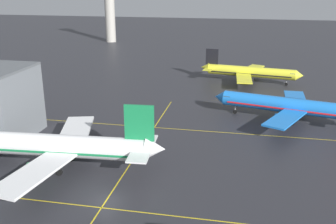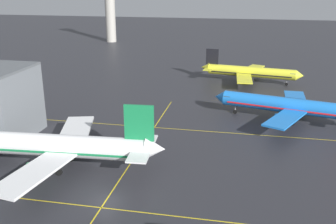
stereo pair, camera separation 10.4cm
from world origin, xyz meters
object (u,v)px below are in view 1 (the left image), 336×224
airliner_front_gate (55,146)px  airliner_second_row (289,106)px  control_tower (109,2)px  airliner_third_row (249,72)px

airliner_front_gate → airliner_second_row: size_ratio=1.11×
airliner_front_gate → airliner_second_row: (41.43, 32.70, -0.39)m
airliner_second_row → control_tower: control_tower is taller
airliner_front_gate → airliner_third_row: size_ratio=1.20×
airliner_front_gate → control_tower: bearing=105.6°
airliner_front_gate → control_tower: size_ratio=1.10×
airliner_front_gate → airliner_second_row: 52.79m
airliner_third_row → control_tower: control_tower is taller
airliner_second_row → airliner_third_row: bearing=104.4°
airliner_front_gate → control_tower: control_tower is taller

